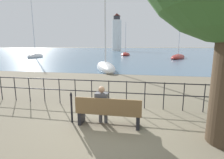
{
  "coord_description": "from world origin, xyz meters",
  "views": [
    {
      "loc": [
        1.0,
        -4.87,
        2.36
      ],
      "look_at": [
        0.0,
        0.5,
        1.32
      ],
      "focal_mm": 28.0,
      "sensor_mm": 36.0,
      "label": 1
    }
  ],
  "objects_px": {
    "seated_person_left": "(102,104)",
    "sailboat_5": "(178,57)",
    "closed_umbrella": "(71,105)",
    "sailboat_0": "(125,54)",
    "park_bench": "(109,112)",
    "harbor_lighthouse": "(117,34)",
    "sailboat_3": "(105,67)",
    "sailboat_1": "(36,56)"
  },
  "relations": [
    {
      "from": "seated_person_left",
      "to": "harbor_lighthouse",
      "type": "bearing_deg",
      "value": 98.78
    },
    {
      "from": "sailboat_3",
      "to": "sailboat_5",
      "type": "distance_m",
      "value": 22.21
    },
    {
      "from": "park_bench",
      "to": "sailboat_3",
      "type": "relative_size",
      "value": 0.22
    },
    {
      "from": "sailboat_0",
      "to": "harbor_lighthouse",
      "type": "height_order",
      "value": "harbor_lighthouse"
    },
    {
      "from": "park_bench",
      "to": "sailboat_1",
      "type": "relative_size",
      "value": 0.15
    },
    {
      "from": "seated_person_left",
      "to": "harbor_lighthouse",
      "type": "xyz_separation_m",
      "value": [
        -13.22,
        85.66,
        8.06
      ]
    },
    {
      "from": "sailboat_0",
      "to": "harbor_lighthouse",
      "type": "distance_m",
      "value": 46.18
    },
    {
      "from": "sailboat_1",
      "to": "sailboat_3",
      "type": "distance_m",
      "value": 24.63
    },
    {
      "from": "park_bench",
      "to": "sailboat_1",
      "type": "xyz_separation_m",
      "value": [
        -21.55,
        28.49,
        -0.07
      ]
    },
    {
      "from": "sailboat_5",
      "to": "harbor_lighthouse",
      "type": "bearing_deg",
      "value": 130.45
    },
    {
      "from": "closed_umbrella",
      "to": "park_bench",
      "type": "bearing_deg",
      "value": -2.31
    },
    {
      "from": "sailboat_3",
      "to": "closed_umbrella",
      "type": "bearing_deg",
      "value": -103.32
    },
    {
      "from": "seated_person_left",
      "to": "park_bench",
      "type": "bearing_deg",
      "value": -20.53
    },
    {
      "from": "seated_person_left",
      "to": "sailboat_0",
      "type": "relative_size",
      "value": 0.14
    },
    {
      "from": "sailboat_0",
      "to": "sailboat_1",
      "type": "relative_size",
      "value": 0.69
    },
    {
      "from": "sailboat_3",
      "to": "sailboat_0",
      "type": "bearing_deg",
      "value": 71.12
    },
    {
      "from": "closed_umbrella",
      "to": "sailboat_0",
      "type": "relative_size",
      "value": 0.11
    },
    {
      "from": "sailboat_5",
      "to": "closed_umbrella",
      "type": "bearing_deg",
      "value": -86.12
    },
    {
      "from": "sailboat_0",
      "to": "harbor_lighthouse",
      "type": "relative_size",
      "value": 0.47
    },
    {
      "from": "closed_umbrella",
      "to": "sailboat_3",
      "type": "xyz_separation_m",
      "value": [
        -1.7,
        12.37,
        -0.27
      ]
    },
    {
      "from": "seated_person_left",
      "to": "sailboat_3",
      "type": "distance_m",
      "value": 12.63
    },
    {
      "from": "seated_person_left",
      "to": "sailboat_5",
      "type": "xyz_separation_m",
      "value": [
        7.75,
        31.96,
        -0.39
      ]
    },
    {
      "from": "seated_person_left",
      "to": "harbor_lighthouse",
      "type": "relative_size",
      "value": 0.06
    },
    {
      "from": "park_bench",
      "to": "harbor_lighthouse",
      "type": "height_order",
      "value": "harbor_lighthouse"
    },
    {
      "from": "closed_umbrella",
      "to": "sailboat_5",
      "type": "distance_m",
      "value": 33.16
    },
    {
      "from": "closed_umbrella",
      "to": "harbor_lighthouse",
      "type": "bearing_deg",
      "value": 98.14
    },
    {
      "from": "harbor_lighthouse",
      "to": "sailboat_3",
      "type": "bearing_deg",
      "value": -81.81
    },
    {
      "from": "seated_person_left",
      "to": "sailboat_0",
      "type": "xyz_separation_m",
      "value": [
        -3.81,
        41.25,
        -0.38
      ]
    },
    {
      "from": "seated_person_left",
      "to": "sailboat_3",
      "type": "xyz_separation_m",
      "value": [
        -2.67,
        12.34,
        -0.37
      ]
    },
    {
      "from": "sailboat_1",
      "to": "sailboat_3",
      "type": "height_order",
      "value": "sailboat_1"
    },
    {
      "from": "closed_umbrella",
      "to": "sailboat_5",
      "type": "height_order",
      "value": "sailboat_5"
    },
    {
      "from": "park_bench",
      "to": "seated_person_left",
      "type": "relative_size",
      "value": 1.62
    },
    {
      "from": "sailboat_1",
      "to": "sailboat_5",
      "type": "xyz_separation_m",
      "value": [
        29.08,
        3.55,
        -0.1
      ]
    },
    {
      "from": "park_bench",
      "to": "seated_person_left",
      "type": "bearing_deg",
      "value": 159.47
    },
    {
      "from": "seated_person_left",
      "to": "sailboat_0",
      "type": "bearing_deg",
      "value": 95.28
    },
    {
      "from": "park_bench",
      "to": "sailboat_3",
      "type": "bearing_deg",
      "value": 103.08
    },
    {
      "from": "sailboat_3",
      "to": "seated_person_left",
      "type": "bearing_deg",
      "value": -98.94
    },
    {
      "from": "seated_person_left",
      "to": "harbor_lighthouse",
      "type": "distance_m",
      "value": 87.05
    },
    {
      "from": "seated_person_left",
      "to": "sailboat_5",
      "type": "height_order",
      "value": "sailboat_5"
    },
    {
      "from": "seated_person_left",
      "to": "sailboat_5",
      "type": "bearing_deg",
      "value": 76.37
    },
    {
      "from": "park_bench",
      "to": "seated_person_left",
      "type": "height_order",
      "value": "seated_person_left"
    },
    {
      "from": "seated_person_left",
      "to": "sailboat_3",
      "type": "bearing_deg",
      "value": 102.21
    }
  ]
}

